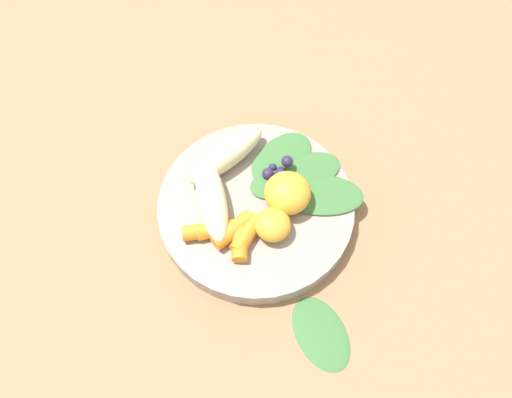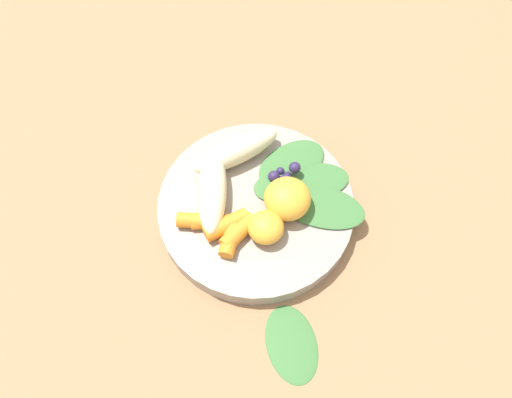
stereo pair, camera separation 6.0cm
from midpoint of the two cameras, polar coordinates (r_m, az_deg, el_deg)
name	(u,v)px [view 2 (the right image)]	position (r m, az deg, el deg)	size (l,w,h in m)	color
ground_plane	(256,212)	(0.64, 2.71, -1.75)	(2.40, 2.40, 0.00)	#99704C
bowl	(256,208)	(0.62, 2.76, -1.24)	(0.24, 0.24, 0.02)	gray
banana_peeled_left	(212,190)	(0.60, -2.06, 0.72)	(0.12, 0.03, 0.03)	beige
banana_peeled_right	(236,151)	(0.63, 0.51, 5.19)	(0.12, 0.03, 0.03)	beige
orange_segment_near	(287,199)	(0.60, 6.42, -0.23)	(0.06, 0.06, 0.04)	#F4A833
orange_segment_far	(266,227)	(0.58, 4.07, -3.46)	(0.04, 0.04, 0.03)	#F4A833
carrot_front	(198,221)	(0.59, -3.68, -2.70)	(0.02, 0.02, 0.05)	orange
carrot_mid_left	(217,222)	(0.59, -1.46, -2.82)	(0.02, 0.02, 0.06)	orange
carrot_mid_right	(226,225)	(0.59, -0.42, -3.20)	(0.02, 0.02, 0.05)	orange
carrot_rear	(231,237)	(0.58, 0.13, -4.53)	(0.02, 0.02, 0.05)	orange
carrot_small	(242,233)	(0.58, 1.33, -4.09)	(0.02, 0.02, 0.05)	orange
blueberry_pile	(286,178)	(0.62, 6.08, 2.12)	(0.04, 0.04, 0.03)	#2D234C
kale_leaf_left	(319,205)	(0.62, 9.87, -0.97)	(0.11, 0.06, 0.01)	#3D7038
kale_leaf_right	(302,183)	(0.63, 7.86, 1.54)	(0.12, 0.06, 0.01)	#3D7038
kale_leaf_rear	(292,164)	(0.64, 6.70, 3.72)	(0.09, 0.06, 0.01)	#3D7038
kale_leaf_stray	(292,344)	(0.58, 7.10, -16.05)	(0.09, 0.06, 0.01)	#3D7038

